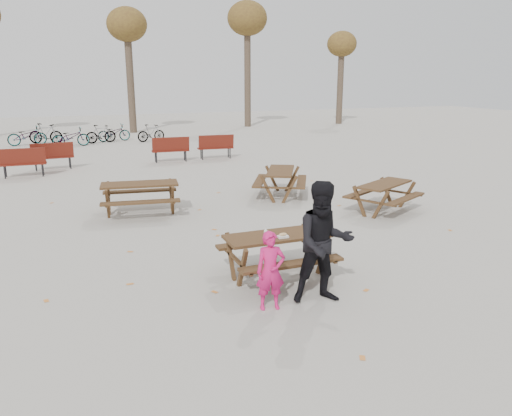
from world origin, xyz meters
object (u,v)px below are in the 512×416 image
object	(u,v)px
picnic_table_north	(140,199)
soda_bottle	(266,235)
food_tray	(283,237)
picnic_table_east	(384,197)
picnic_table_far	(280,183)
adult	(324,243)
main_picnic_table	(277,245)
child	(271,271)

from	to	relation	value
picnic_table_north	soda_bottle	bearing A→B (deg)	-67.82
food_tray	soda_bottle	distance (m)	0.30
soda_bottle	picnic_table_east	bearing A→B (deg)	34.09
picnic_table_north	picnic_table_far	distance (m)	4.13
adult	picnic_table_far	distance (m)	7.03
food_tray	soda_bottle	world-z (taller)	soda_bottle
food_tray	picnic_table_far	distance (m)	6.22
main_picnic_table	picnic_table_far	bearing A→B (deg)	65.28
food_tray	child	xyz separation A→B (m)	(-0.61, -0.90, -0.19)
soda_bottle	food_tray	bearing A→B (deg)	-9.18
adult	picnic_table_far	world-z (taller)	adult
main_picnic_table	child	xyz separation A→B (m)	(-0.59, -1.09, 0.02)
adult	picnic_table_north	bearing A→B (deg)	118.72
food_tray	adult	world-z (taller)	adult
main_picnic_table	picnic_table_far	distance (m)	6.04
main_picnic_table	picnic_table_east	bearing A→B (deg)	34.47
food_tray	picnic_table_east	distance (m)	5.35
food_tray	main_picnic_table	bearing A→B (deg)	95.37
child	picnic_table_east	distance (m)	6.37
main_picnic_table	adult	xyz separation A→B (m)	(0.27, -1.15, 0.37)
main_picnic_table	picnic_table_north	distance (m)	5.24
picnic_table_north	picnic_table_far	bearing A→B (deg)	14.89
adult	main_picnic_table	bearing A→B (deg)	115.24
soda_bottle	child	distance (m)	1.02
main_picnic_table	picnic_table_east	size ratio (longest dim) A/B	1.03
food_tray	adult	distance (m)	1.00
food_tray	picnic_table_north	bearing A→B (deg)	107.04
adult	picnic_table_far	bearing A→B (deg)	83.24
main_picnic_table	food_tray	size ratio (longest dim) A/B	10.00
main_picnic_table	soda_bottle	xyz separation A→B (m)	(-0.28, -0.14, 0.26)
soda_bottle	picnic_table_far	size ratio (longest dim) A/B	0.09
adult	picnic_table_north	xyz separation A→B (m)	(-1.84, 6.14, -0.55)
food_tray	child	bearing A→B (deg)	-124.01
adult	picnic_table_east	distance (m)	5.80
soda_bottle	picnic_table_far	bearing A→B (deg)	63.54
soda_bottle	adult	world-z (taller)	adult
picnic_table_north	adult	bearing A→B (deg)	-65.28
food_tray	child	world-z (taller)	child
soda_bottle	picnic_table_far	world-z (taller)	soda_bottle
adult	child	bearing A→B (deg)	-171.69
food_tray	child	size ratio (longest dim) A/B	0.15
adult	picnic_table_far	size ratio (longest dim) A/B	1.05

